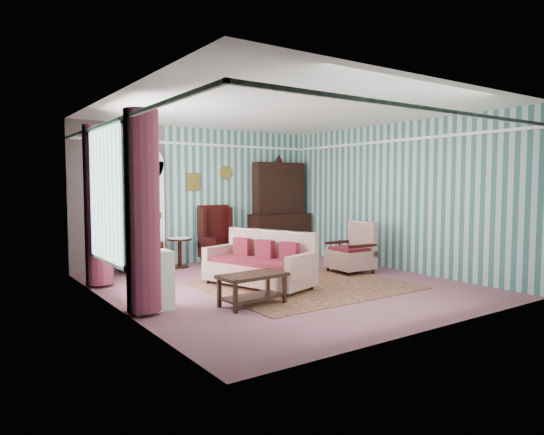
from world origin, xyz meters
TOP-DOWN VIEW (x-y plane):
  - floor at (0.00, 0.00)m, footprint 6.00×6.00m
  - room_shell at (-0.62, 0.18)m, footprint 5.53×6.02m
  - bookcase at (-1.35, 2.84)m, footprint 0.80×0.28m
  - dresser_hutch at (1.90, 2.72)m, footprint 1.50×0.56m
  - wingback_left at (-1.60, 2.45)m, footprint 0.76×0.80m
  - wingback_right at (0.15, 2.45)m, footprint 0.76×0.80m
  - seated_woman at (-1.60, 2.45)m, footprint 0.44×0.40m
  - round_side_table at (-0.70, 2.60)m, footprint 0.50×0.50m
  - nest_table at (2.47, 0.90)m, footprint 0.45×0.38m
  - plant_stand at (-2.40, -0.30)m, footprint 0.55×0.35m
  - rug at (0.30, -0.30)m, footprint 3.20×2.60m
  - sofa at (-0.40, 0.12)m, footprint 1.46×2.06m
  - floral_armchair at (1.76, 0.20)m, footprint 0.90×0.85m
  - coffee_table at (-1.13, -0.85)m, footprint 0.99×0.56m
  - potted_plant_a at (-2.51, -0.34)m, footprint 0.53×0.50m
  - potted_plant_b at (-2.33, -0.22)m, footprint 0.32×0.28m
  - potted_plant_c at (-2.42, -0.25)m, footprint 0.24×0.24m

SIDE VIEW (x-z plane):
  - floor at x=0.00m, z-range 0.00..0.00m
  - rug at x=0.30m, z-range 0.00..0.01m
  - coffee_table at x=-1.13m, z-range 0.00..0.45m
  - nest_table at x=2.47m, z-range 0.00..0.54m
  - round_side_table at x=-0.70m, z-range 0.00..0.60m
  - plant_stand at x=-2.40m, z-range 0.00..0.80m
  - floral_armchair at x=1.76m, z-range 0.00..1.01m
  - sofa at x=-0.40m, z-range 0.00..1.13m
  - seated_woman at x=-1.60m, z-range 0.00..1.18m
  - wingback_left at x=-1.60m, z-range 0.00..1.25m
  - wingback_right at x=0.15m, z-range 0.00..1.25m
  - potted_plant_c at x=-2.42m, z-range 0.80..1.14m
  - potted_plant_a at x=-2.51m, z-range 0.80..1.27m
  - potted_plant_b at x=-2.33m, z-range 0.80..1.32m
  - bookcase at x=-1.35m, z-range 0.00..2.24m
  - dresser_hutch at x=1.90m, z-range 0.00..2.36m
  - room_shell at x=-0.62m, z-range 0.55..3.46m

